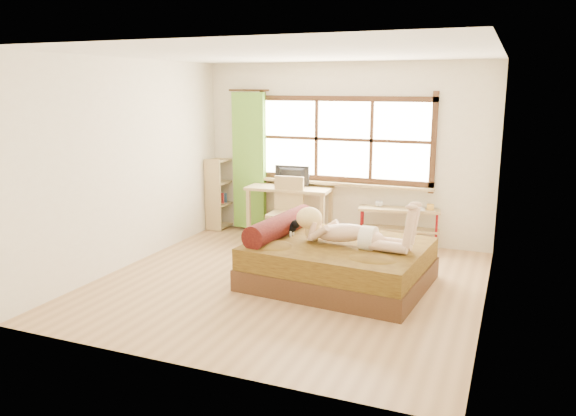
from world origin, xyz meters
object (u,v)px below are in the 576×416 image
at_px(bookshelf, 220,193).
at_px(bed, 335,261).
at_px(woman, 351,220).
at_px(desk, 290,194).
at_px(chair, 287,207).
at_px(kitten, 286,226).
at_px(pipe_shelf, 400,219).

bearing_deg(bookshelf, bed, -34.52).
bearing_deg(bed, woman, -10.07).
distance_m(bed, desk, 2.20).
bearing_deg(bed, chair, 136.05).
distance_m(kitten, desk, 1.75).
xyz_separation_m(woman, desk, (-1.49, 1.79, -0.11)).
height_order(bed, bookshelf, bookshelf).
bearing_deg(pipe_shelf, bed, -112.10).
bearing_deg(kitten, desk, 115.84).
height_order(kitten, desk, desk).
height_order(kitten, bookshelf, bookshelf).
bearing_deg(woman, kitten, 175.37).
bearing_deg(pipe_shelf, desk, 174.53).
bearing_deg(desk, bookshelf, 170.41).
distance_m(woman, chair, 2.01).
xyz_separation_m(bed, bookshelf, (-2.60, 1.88, 0.32)).
bearing_deg(kitten, woman, -4.63).
xyz_separation_m(bed, pipe_shelf, (0.41, 1.86, 0.15)).
xyz_separation_m(woman, chair, (-1.39, 1.43, -0.25)).
distance_m(kitten, bookshelf, 2.63).
relative_size(desk, chair, 1.31).
bearing_deg(bed, desk, 131.76).
height_order(kitten, chair, chair).
height_order(pipe_shelf, bookshelf, bookshelf).
distance_m(bed, chair, 1.85).
height_order(bed, woman, woman).
xyz_separation_m(kitten, pipe_shelf, (1.08, 1.76, -0.20)).
distance_m(woman, pipe_shelf, 1.96).
xyz_separation_m(desk, pipe_shelf, (1.70, 0.12, -0.28)).
height_order(bed, chair, chair).
height_order(chair, pipe_shelf, chair).
distance_m(chair, bookshelf, 1.49).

